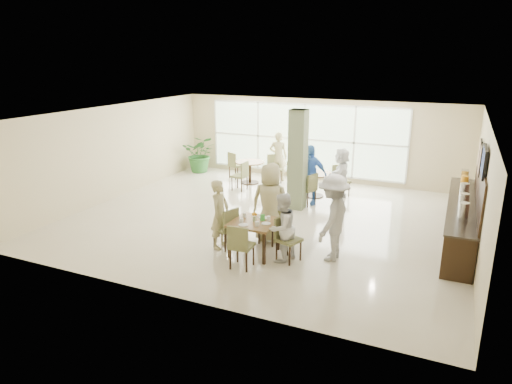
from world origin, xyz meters
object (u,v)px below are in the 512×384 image
at_px(round_table_right, 314,178).
at_px(teen_right, 282,227).
at_px(adult_a, 309,175).
at_px(round_table_left, 250,167).
at_px(potted_plant, 201,154).
at_px(main_table, 254,225).
at_px(adult_b, 341,174).
at_px(buffet_counter, 462,218).
at_px(adult_standing, 278,156).
at_px(teen_left, 220,214).
at_px(teen_far, 270,203).
at_px(teen_standing, 333,218).

bearing_deg(round_table_right, teen_right, -81.06).
bearing_deg(adult_a, round_table_left, 148.14).
bearing_deg(potted_plant, adult_a, -22.59).
relative_size(main_table, round_table_left, 0.96).
xyz_separation_m(round_table_left, adult_b, (3.27, -0.54, 0.24)).
xyz_separation_m(buffet_counter, adult_standing, (-5.89, 3.28, 0.30)).
distance_m(teen_right, adult_standing, 6.52).
bearing_deg(adult_standing, teen_left, 80.53).
height_order(teen_far, adult_b, teen_far).
xyz_separation_m(adult_a, adult_standing, (-1.78, 2.05, -0.02)).
distance_m(teen_left, adult_a, 3.98).
height_order(buffet_counter, teen_far, buffet_counter).
height_order(round_table_left, adult_b, adult_b).
relative_size(buffet_counter, teen_right, 3.17).
bearing_deg(buffet_counter, adult_b, 148.80).
relative_size(main_table, adult_a, 0.55).
xyz_separation_m(teen_left, teen_far, (0.88, 0.82, 0.15)).
bearing_deg(teen_standing, round_table_left, -134.75).
relative_size(potted_plant, adult_b, 0.87).
relative_size(round_table_left, teen_right, 0.67).
bearing_deg(adult_b, potted_plant, -101.83).
distance_m(round_table_left, teen_right, 6.23).
xyz_separation_m(round_table_right, adult_a, (0.07, -0.77, 0.31)).
xyz_separation_m(teen_left, teen_right, (1.51, -0.09, -0.04)).
bearing_deg(teen_far, teen_right, 119.34).
xyz_separation_m(adult_b, adult_standing, (-2.52, 1.24, 0.07)).
height_order(potted_plant, adult_a, adult_a).
bearing_deg(teen_far, main_table, 82.51).
relative_size(round_table_left, teen_far, 0.54).
height_order(adult_a, adult_standing, adult_a).
bearing_deg(teen_left, adult_b, -19.02).
height_order(round_table_right, potted_plant, potted_plant).
distance_m(main_table, adult_standing, 6.23).
distance_m(round_table_right, teen_far, 3.86).
height_order(main_table, adult_a, adult_a).
bearing_deg(round_table_right, adult_a, -84.52).
height_order(round_table_right, teen_right, teen_right).
height_order(buffet_counter, adult_standing, buffet_counter).
height_order(round_table_right, adult_b, adult_b).
bearing_deg(main_table, buffet_counter, 33.16).
bearing_deg(round_table_right, adult_standing, 142.99).
distance_m(main_table, teen_far, 0.88).
relative_size(main_table, teen_left, 0.61).
height_order(teen_left, teen_standing, teen_standing).
relative_size(main_table, teen_right, 0.65).
bearing_deg(teen_far, teen_standing, 160.03).
xyz_separation_m(potted_plant, adult_standing, (3.10, 0.02, 0.17)).
distance_m(teen_left, teen_right, 1.52).
relative_size(main_table, potted_plant, 0.70).
bearing_deg(adult_b, adult_standing, -115.80).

